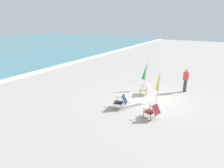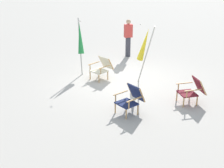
{
  "view_description": "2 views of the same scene",
  "coord_description": "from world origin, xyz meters",
  "views": [
    {
      "loc": [
        -11.42,
        -3.71,
        4.85
      ],
      "look_at": [
        -0.92,
        2.44,
        0.9
      ],
      "focal_mm": 32.0,
      "sensor_mm": 36.0,
      "label": 1
    },
    {
      "loc": [
        -8.94,
        5.21,
        4.15
      ],
      "look_at": [
        -1.67,
        1.5,
        0.77
      ],
      "focal_mm": 50.0,
      "sensor_mm": 36.0,
      "label": 2
    }
  ],
  "objects": [
    {
      "name": "ground_plane",
      "position": [
        0.0,
        0.0,
        0.0
      ],
      "size": [
        80.0,
        80.0,
        0.0
      ],
      "primitive_type": "plane",
      "color": "#B2AAA0"
    },
    {
      "name": "beach_chair_front_left",
      "position": [
        -2.43,
        -0.83,
        0.42
      ],
      "size": [
        0.73,
        0.86,
        0.79
      ],
      "color": "maroon",
      "rests_on": "ground"
    },
    {
      "name": "beach_chair_far_center",
      "position": [
        0.64,
        0.71,
        0.42
      ],
      "size": [
        0.78,
        0.89,
        0.79
      ],
      "color": "beige",
      "rests_on": "ground"
    },
    {
      "name": "beach_chair_mid_center",
      "position": [
        -2.12,
        1.13,
        0.43
      ],
      "size": [
        0.71,
        0.83,
        0.8
      ],
      "color": "#19234C",
      "rests_on": "ground"
    },
    {
      "name": "umbrella_furled_green",
      "position": [
        1.52,
        1.17,
        1.33
      ],
      "size": [
        0.72,
        0.35,
        2.04
      ],
      "color": "#B7B2A8",
      "rests_on": "ground"
    },
    {
      "name": "umbrella_furled_yellow",
      "position": [
        -0.35,
        -0.4,
        1.35
      ],
      "size": [
        0.64,
        0.43,
        2.06
      ],
      "color": "#B7B2A8",
      "rests_on": "ground"
    },
    {
      "name": "person_near_chairs",
      "position": [
        2.54,
        -1.44,
        0.84
      ],
      "size": [
        0.26,
        0.37,
        1.63
      ],
      "color": "#383842",
      "rests_on": "ground"
    }
  ]
}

